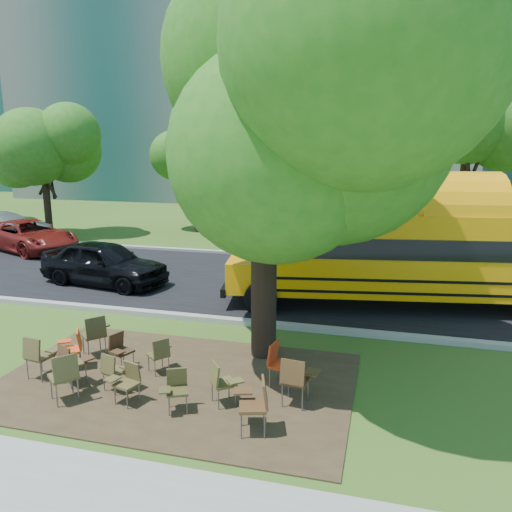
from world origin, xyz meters
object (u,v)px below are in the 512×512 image
(chair_4, at_px, (114,369))
(chair_12, at_px, (279,361))
(chair_9, at_px, (73,345))
(chair_0, at_px, (39,353))
(school_bus, at_px, (447,253))
(chair_10, at_px, (119,348))
(chair_13, at_px, (296,377))
(chair_6, at_px, (256,400))
(chair_3, at_px, (127,379))
(main_tree, at_px, (264,106))
(bg_car_silver, at_px, (3,228))
(chair_1, at_px, (71,361))
(chair_11, at_px, (160,352))
(bg_car_red, at_px, (30,236))
(black_car, at_px, (104,263))
(chair_2, at_px, (66,372))
(chair_7, at_px, (221,380))
(chair_8, at_px, (95,331))
(chair_5, at_px, (176,386))

(chair_4, distance_m, chair_12, 3.15)
(chair_9, bearing_deg, chair_0, 118.43)
(school_bus, xyz_separation_m, chair_12, (-3.60, -6.03, -1.07))
(chair_10, xyz_separation_m, chair_13, (3.84, -0.54, 0.09))
(chair_6, height_order, chair_12, chair_6)
(chair_3, height_order, chair_10, chair_10)
(main_tree, distance_m, bg_car_silver, 18.64)
(chair_1, height_order, bg_car_silver, bg_car_silver)
(chair_11, bearing_deg, bg_car_red, 87.16)
(school_bus, height_order, chair_3, school_bus)
(chair_4, bearing_deg, black_car, 140.73)
(chair_4, xyz_separation_m, chair_10, (-0.40, 0.89, 0.01))
(chair_3, bearing_deg, chair_12, -136.26)
(chair_6, xyz_separation_m, chair_9, (-4.34, 1.35, -0.07))
(chair_2, distance_m, chair_7, 2.86)
(chair_7, relative_size, chair_8, 0.87)
(main_tree, relative_size, chair_1, 10.51)
(chair_11, relative_size, chair_12, 0.87)
(bg_car_silver, distance_m, bg_car_red, 2.91)
(black_car, bearing_deg, bg_car_silver, 67.47)
(main_tree, relative_size, chair_7, 10.70)
(chair_11, bearing_deg, chair_0, 149.94)
(chair_4, xyz_separation_m, chair_11, (0.50, 0.96, -0.01))
(chair_12, bearing_deg, chair_1, -63.34)
(black_car, xyz_separation_m, bg_car_silver, (-8.71, 5.32, -0.04))
(school_bus, height_order, chair_6, school_bus)
(chair_3, relative_size, chair_7, 0.93)
(chair_3, height_order, chair_9, chair_9)
(main_tree, bearing_deg, chair_10, -150.95)
(chair_0, relative_size, chair_8, 0.96)
(chair_9, relative_size, bg_car_red, 0.17)
(chair_0, relative_size, bg_car_red, 0.19)
(main_tree, bearing_deg, bg_car_silver, 147.97)
(chair_11, distance_m, black_car, 7.42)
(chair_12, distance_m, chair_13, 0.81)
(bg_car_silver, bearing_deg, chair_4, -142.19)
(chair_13, bearing_deg, chair_1, -169.23)
(chair_5, bearing_deg, chair_0, -32.13)
(main_tree, height_order, bg_car_silver, main_tree)
(chair_8, relative_size, chair_12, 1.07)
(chair_8, xyz_separation_m, black_car, (-2.98, 5.26, 0.16))
(chair_8, bearing_deg, chair_3, -95.11)
(chair_6, bearing_deg, black_car, 28.69)
(chair_0, bearing_deg, chair_4, 5.07)
(chair_8, height_order, chair_13, chair_8)
(chair_7, xyz_separation_m, bg_car_red, (-12.53, 10.59, 0.17))
(school_bus, height_order, chair_7, school_bus)
(chair_0, distance_m, chair_2, 1.26)
(main_tree, height_order, chair_5, main_tree)
(bg_car_silver, bearing_deg, chair_5, -140.01)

